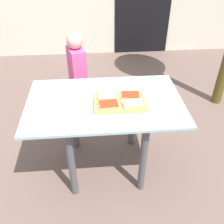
# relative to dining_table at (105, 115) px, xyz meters

# --- Properties ---
(ground_plane) EXTENTS (16.00, 16.00, 0.00)m
(ground_plane) POSITION_rel_dining_table_xyz_m (0.00, 0.00, -0.59)
(ground_plane) COLOR brown
(dining_table) EXTENTS (1.19, 0.74, 0.72)m
(dining_table) POSITION_rel_dining_table_xyz_m (0.00, 0.00, 0.00)
(dining_table) COLOR #90B3BC
(dining_table) RESTS_ON ground
(cutting_board) EXTENTS (0.39, 0.27, 0.02)m
(cutting_board) POSITION_rel_dining_table_xyz_m (0.11, -0.04, 0.14)
(cutting_board) COLOR tan
(cutting_board) RESTS_ON dining_table
(pizza_slice_far_left) EXTENTS (0.15, 0.11, 0.02)m
(pizza_slice_far_left) POSITION_rel_dining_table_xyz_m (0.02, 0.03, 0.16)
(pizza_slice_far_left) COLOR #E9A05B
(pizza_slice_far_left) RESTS_ON cutting_board
(pizza_slice_near_left) EXTENTS (0.16, 0.12, 0.02)m
(pizza_slice_near_left) POSITION_rel_dining_table_xyz_m (0.02, -0.09, 0.16)
(pizza_slice_near_left) COLOR #E9A05B
(pizza_slice_near_left) RESTS_ON cutting_board
(pizza_slice_near_right) EXTENTS (0.16, 0.12, 0.02)m
(pizza_slice_near_right) POSITION_rel_dining_table_xyz_m (0.20, -0.10, 0.16)
(pizza_slice_near_right) COLOR #E9A05B
(pizza_slice_near_right) RESTS_ON cutting_board
(pizza_slice_far_right) EXTENTS (0.16, 0.13, 0.02)m
(pizza_slice_far_right) POSITION_rel_dining_table_xyz_m (0.20, 0.02, 0.16)
(pizza_slice_far_right) COLOR #E9A05B
(pizza_slice_far_right) RESTS_ON cutting_board
(plate_white_right) EXTENTS (0.19, 0.19, 0.01)m
(plate_white_right) POSITION_rel_dining_table_xyz_m (0.36, 0.16, 0.13)
(plate_white_right) COLOR white
(plate_white_right) RESTS_ON dining_table
(child_left) EXTENTS (0.21, 0.27, 1.01)m
(child_left) POSITION_rel_dining_table_xyz_m (-0.24, 0.73, -0.02)
(child_left) COLOR #234A3C
(child_left) RESTS_ON ground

